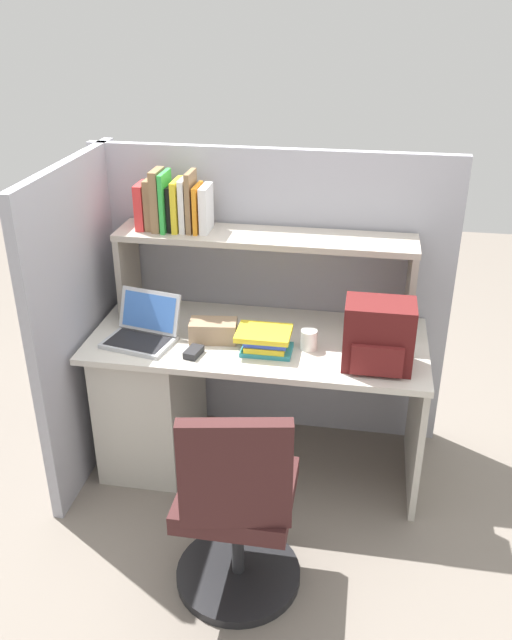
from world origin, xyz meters
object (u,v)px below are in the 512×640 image
Objects in this scene: tissue_box at (213,331)px; paper_cup at (309,340)px; backpack at (378,336)px; office_chair at (237,515)px; computer_mouse at (194,352)px; laptop at (143,331)px.

paper_cup is at bearing -7.90° from tissue_box.
office_chair is (-0.50, -0.67, -0.48)m from backpack.
backpack is at bearing -18.30° from paper_cup.
paper_cup is 0.44× the size of tissue_box.
tissue_box is (-0.45, 0.01, 0.00)m from paper_cup.
computer_mouse is 0.53m from paper_cup.
computer_mouse is 0.78m from office_chair.
backpack reaches higher than tissue_box.
computer_mouse is 0.47× the size of tissue_box.
backpack is at bearing -137.05° from office_chair.
laptop reaches higher than office_chair.
laptop is at bearing 171.14° from computer_mouse.
laptop reaches higher than computer_mouse.
laptop reaches higher than tissue_box.
backpack is 0.83m from computer_mouse.
paper_cup is (0.51, 0.15, 0.03)m from computer_mouse.
paper_cup is 0.88m from office_chair.
backpack is at bearing -15.06° from tissue_box.
laptop reaches higher than paper_cup.
paper_cup is at bearing 161.70° from backpack.
laptop is at bearing 177.09° from backpack.
office_chair is at bearing -50.59° from laptop.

